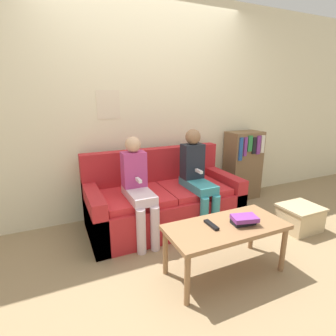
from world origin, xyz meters
TOP-DOWN VIEW (x-y plane):
  - ground_plane at (0.00, 0.00)m, footprint 10.00×10.00m
  - wall_back at (-0.00, 1.01)m, footprint 8.00×0.07m
  - couch at (0.00, 0.52)m, footprint 1.70×0.80m
  - coffee_table at (0.12, -0.50)m, footprint 1.00×0.46m
  - person_left at (-0.36, 0.33)m, footprint 0.24×0.55m
  - person_right at (0.33, 0.34)m, footprint 0.24×0.55m
  - tv_remote at (-0.00, -0.46)m, footprint 0.04×0.17m
  - book_stack at (0.26, -0.54)m, footprint 0.23×0.18m
  - bookshelf at (1.38, 0.81)m, footprint 0.49×0.32m
  - storage_box at (1.34, -0.24)m, footprint 0.42×0.37m

SIDE VIEW (x-z plane):
  - ground_plane at x=0.00m, z-range 0.00..0.00m
  - storage_box at x=1.34m, z-range 0.00..0.28m
  - couch at x=0.00m, z-range -0.15..0.70m
  - coffee_table at x=0.12m, z-range 0.17..0.61m
  - tv_remote at x=0.00m, z-range 0.44..0.46m
  - book_stack at x=0.26m, z-range 0.45..0.52m
  - bookshelf at x=1.38m, z-range 0.00..0.97m
  - person_left at x=-0.36m, z-range 0.06..1.12m
  - person_right at x=0.33m, z-range 0.06..1.16m
  - wall_back at x=0.00m, z-range 0.00..2.60m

